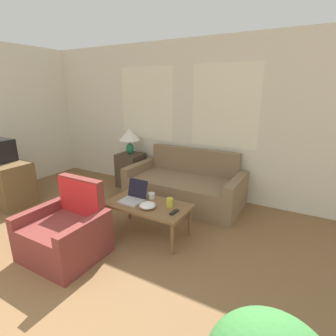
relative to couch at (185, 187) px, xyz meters
name	(u,v)px	position (x,y,z in m)	size (l,w,h in m)	color
wall_back	(188,120)	(-0.21, 0.47, 1.05)	(6.93, 0.06, 2.60)	silver
couch	(185,187)	(0.00, 0.00, 0.00)	(1.86, 0.91, 0.84)	#846B4C
armchair	(67,233)	(-0.52, -1.98, 0.00)	(0.82, 0.72, 0.84)	brown
tv_dresser	(2,182)	(-2.60, -1.51, 0.09)	(1.05, 0.55, 0.70)	brown
side_table	(131,170)	(-1.24, 0.14, 0.06)	(0.44, 0.44, 0.64)	#4C3D2D
table_lamp	(129,136)	(-1.24, 0.14, 0.72)	(0.40, 0.40, 0.48)	#1E8451
coffee_table	(148,207)	(0.04, -1.18, 0.12)	(1.06, 0.57, 0.42)	brown
laptop	(134,196)	(-0.18, -1.18, 0.22)	(0.28, 0.31, 0.25)	#B7B7BC
cup_navy	(170,202)	(0.31, -1.11, 0.22)	(0.08, 0.08, 0.11)	gold
cup_yellow	(151,196)	(-0.02, -1.00, 0.20)	(0.09, 0.09, 0.07)	white
snack_bowl	(148,205)	(0.10, -1.28, 0.20)	(0.20, 0.20, 0.07)	white
tv_remote	(174,212)	(0.45, -1.24, 0.18)	(0.06, 0.15, 0.02)	black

